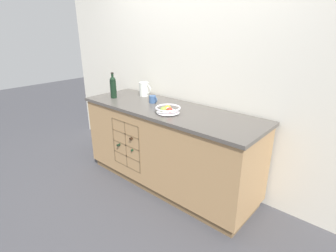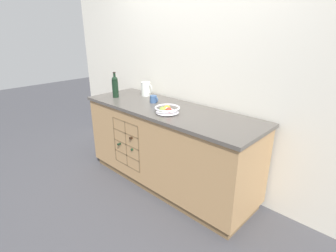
{
  "view_description": "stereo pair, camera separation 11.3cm",
  "coord_description": "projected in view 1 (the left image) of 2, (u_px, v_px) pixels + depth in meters",
  "views": [
    {
      "loc": [
        1.79,
        -2.04,
        1.77
      ],
      "look_at": [
        0.0,
        0.0,
        0.73
      ],
      "focal_mm": 28.0,
      "sensor_mm": 36.0,
      "label": 1
    },
    {
      "loc": [
        1.88,
        -1.97,
        1.77
      ],
      "look_at": [
        0.0,
        0.0,
        0.73
      ],
      "focal_mm": 28.0,
      "sensor_mm": 36.0,
      "label": 2
    }
  ],
  "objects": [
    {
      "name": "ground_plane",
      "position": [
        168.0,
        182.0,
        3.17
      ],
      "size": [
        14.0,
        14.0,
        0.0
      ],
      "primitive_type": "plane",
      "color": "#424247"
    },
    {
      "name": "back_wall",
      "position": [
        191.0,
        72.0,
        3.0
      ],
      "size": [
        4.5,
        0.06,
        2.55
      ],
      "primitive_type": "cube",
      "color": "silver",
      "rests_on": "ground_plane"
    },
    {
      "name": "kitchen_island",
      "position": [
        168.0,
        147.0,
        3.0
      ],
      "size": [
        2.14,
        0.72,
        0.94
      ],
      "color": "brown",
      "rests_on": "ground_plane"
    },
    {
      "name": "fruit_bowl",
      "position": [
        168.0,
        109.0,
        2.66
      ],
      "size": [
        0.26,
        0.26,
        0.08
      ],
      "color": "silver",
      "rests_on": "kitchen_island"
    },
    {
      "name": "white_pitcher",
      "position": [
        144.0,
        89.0,
        3.31
      ],
      "size": [
        0.18,
        0.12,
        0.17
      ],
      "color": "silver",
      "rests_on": "kitchen_island"
    },
    {
      "name": "ceramic_mug",
      "position": [
        153.0,
        99.0,
        3.03
      ],
      "size": [
        0.12,
        0.08,
        0.08
      ],
      "color": "#385684",
      "rests_on": "kitchen_island"
    },
    {
      "name": "standing_wine_bottle",
      "position": [
        113.0,
        87.0,
        3.21
      ],
      "size": [
        0.08,
        0.08,
        0.31
      ],
      "color": "black",
      "rests_on": "kitchen_island"
    }
  ]
}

